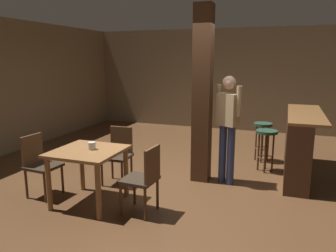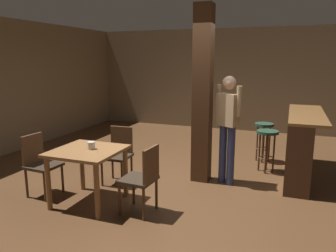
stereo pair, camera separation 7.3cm
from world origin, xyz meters
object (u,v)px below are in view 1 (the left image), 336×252
at_px(napkin_cup, 92,146).
at_px(standing_person, 228,122).
at_px(bar_stool_near, 266,140).
at_px(bar_stool_mid, 263,132).
at_px(bar_counter, 297,143).
at_px(chair_north, 119,152).
at_px(chair_east, 144,176).
at_px(chair_west, 39,162).
at_px(dining_table, 88,160).

relative_size(napkin_cup, standing_person, 0.06).
relative_size(napkin_cup, bar_stool_near, 0.14).
height_order(standing_person, bar_stool_mid, standing_person).
xyz_separation_m(standing_person, bar_counter, (1.07, 0.81, -0.45)).
bearing_deg(chair_north, chair_east, -46.24).
height_order(chair_east, bar_counter, bar_counter).
bearing_deg(standing_person, napkin_cup, -139.66).
bearing_deg(bar_counter, bar_stool_mid, 135.77).
height_order(chair_north, bar_counter, bar_counter).
xyz_separation_m(chair_east, chair_north, (-0.84, 0.88, 0.00)).
bearing_deg(napkin_cup, chair_west, -176.82).
height_order(napkin_cup, bar_stool_near, napkin_cup).
xyz_separation_m(bar_counter, bar_stool_near, (-0.51, 0.01, 0.01)).
bearing_deg(standing_person, chair_west, -150.31).
relative_size(dining_table, bar_counter, 0.42).
relative_size(chair_north, napkin_cup, 8.53).
relative_size(standing_person, bar_stool_mid, 2.27).
height_order(chair_west, bar_stool_near, chair_west).
distance_m(chair_west, bar_stool_near, 3.76).
distance_m(bar_stool_near, bar_stool_mid, 0.60).
height_order(bar_stool_near, bar_stool_mid, bar_stool_mid).
bearing_deg(chair_west, dining_table, 0.61).
bearing_deg(chair_north, napkin_cup, -87.33).
xyz_separation_m(standing_person, bar_stool_mid, (0.45, 1.41, -0.43)).
distance_m(chair_north, napkin_cup, 0.87).
xyz_separation_m(napkin_cup, bar_stool_near, (2.16, 2.18, -0.25)).
distance_m(chair_east, bar_stool_mid, 3.10).
distance_m(chair_east, chair_west, 1.68).
height_order(chair_north, napkin_cup, chair_north).
xyz_separation_m(chair_west, bar_stool_near, (3.03, 2.23, 0.06)).
distance_m(chair_north, standing_person, 1.80).
bearing_deg(chair_west, bar_counter, 32.09).
distance_m(dining_table, bar_counter, 3.50).
bearing_deg(chair_west, bar_stool_mid, 43.95).
relative_size(chair_east, chair_west, 1.00).
distance_m(napkin_cup, standing_person, 2.11).
bearing_deg(bar_counter, chair_east, -129.76).
bearing_deg(bar_counter, chair_west, -147.91).
relative_size(bar_counter, bar_stool_mid, 2.78).
distance_m(chair_east, bar_stool_near, 2.62).
height_order(chair_east, chair_north, same).
height_order(chair_west, bar_stool_mid, chair_west).
bearing_deg(napkin_cup, standing_person, 40.34).
bearing_deg(standing_person, bar_stool_mid, 72.24).
distance_m(dining_table, bar_stool_near, 3.12).
height_order(napkin_cup, bar_counter, bar_counter).
bearing_deg(napkin_cup, chair_east, -4.95).
bearing_deg(chair_north, standing_person, 18.55).
height_order(bar_counter, bar_stool_mid, bar_counter).
height_order(chair_north, bar_stool_near, chair_north).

